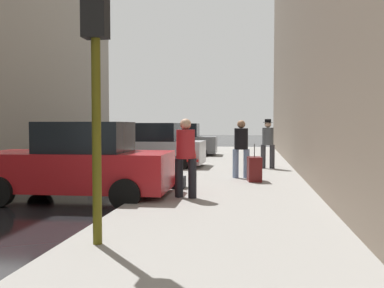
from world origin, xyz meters
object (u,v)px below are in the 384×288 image
(parked_gray_coupe, at_px, (177,141))
(duffel_bag, at_px, (178,182))
(pedestrian_in_red_jacket, at_px, (186,154))
(fire_hydrant, at_px, (193,160))
(traffic_light, at_px, (96,45))
(pedestrian_in_jeans, at_px, (241,146))
(rolling_suitcase, at_px, (254,169))
(parked_red_hatchback, at_px, (80,163))
(pedestrian_with_beanie, at_px, (268,141))
(parked_silver_sedan, at_px, (150,148))

(parked_gray_coupe, height_order, duffel_bag, parked_gray_coupe)
(parked_gray_coupe, xyz_separation_m, pedestrian_in_red_jacket, (2.46, -12.88, 0.26))
(fire_hydrant, bearing_deg, parked_gray_coupe, 104.28)
(traffic_light, height_order, pedestrian_in_jeans, traffic_light)
(pedestrian_in_red_jacket, relative_size, rolling_suitcase, 1.64)
(parked_red_hatchback, height_order, traffic_light, traffic_light)
(traffic_light, height_order, duffel_bag, traffic_light)
(parked_gray_coupe, bearing_deg, rolling_suitcase, -68.44)
(fire_hydrant, relative_size, pedestrian_in_jeans, 0.41)
(pedestrian_in_jeans, distance_m, pedestrian_in_red_jacket, 3.78)
(pedestrian_in_red_jacket, bearing_deg, parked_gray_coupe, 100.80)
(traffic_light, bearing_deg, pedestrian_with_beanie, 75.82)
(pedestrian_in_red_jacket, distance_m, duffel_bag, 1.65)
(traffic_light, relative_size, duffel_bag, 8.18)
(rolling_suitcase, xyz_separation_m, duffel_bag, (-1.88, -1.52, -0.20))
(pedestrian_in_red_jacket, bearing_deg, traffic_light, -99.24)
(pedestrian_in_jeans, height_order, pedestrian_with_beanie, pedestrian_with_beanie)
(rolling_suitcase, bearing_deg, fire_hydrant, 126.51)
(parked_red_hatchback, distance_m, traffic_light, 4.67)
(parked_red_hatchback, relative_size, parked_gray_coupe, 1.00)
(pedestrian_in_red_jacket, bearing_deg, parked_silver_sedan, 109.77)
(fire_hydrant, distance_m, traffic_light, 9.76)
(parked_silver_sedan, height_order, pedestrian_with_beanie, pedestrian_with_beanie)
(parked_red_hatchback, bearing_deg, duffel_bag, 31.39)
(rolling_suitcase, bearing_deg, pedestrian_in_red_jacket, -117.13)
(traffic_light, bearing_deg, fire_hydrant, 90.30)
(parked_gray_coupe, relative_size, rolling_suitcase, 4.09)
(parked_gray_coupe, distance_m, pedestrian_with_beanie, 7.76)
(traffic_light, relative_size, pedestrian_in_red_jacket, 2.11)
(parked_gray_coupe, relative_size, pedestrian_in_jeans, 2.49)
(traffic_light, bearing_deg, duffel_bag, 87.70)
(traffic_light, distance_m, pedestrian_in_jeans, 7.69)
(parked_red_hatchback, relative_size, rolling_suitcase, 4.07)
(parked_gray_coupe, xyz_separation_m, pedestrian_in_jeans, (3.55, -9.26, 0.26))
(parked_silver_sedan, xyz_separation_m, parked_gray_coupe, (-0.00, 6.04, 0.00))
(pedestrian_in_jeans, height_order, duffel_bag, pedestrian_in_jeans)
(parked_red_hatchback, xyz_separation_m, parked_silver_sedan, (0.00, 6.71, 0.00))
(pedestrian_in_jeans, distance_m, duffel_bag, 2.81)
(parked_red_hatchback, height_order, rolling_suitcase, parked_red_hatchback)
(traffic_light, xyz_separation_m, pedestrian_in_jeans, (1.70, 7.32, -1.65))
(pedestrian_in_jeans, bearing_deg, rolling_suitcase, -61.48)
(parked_silver_sedan, height_order, rolling_suitcase, parked_silver_sedan)
(pedestrian_in_jeans, relative_size, pedestrian_with_beanie, 0.96)
(parked_gray_coupe, bearing_deg, pedestrian_in_red_jacket, -79.20)
(parked_red_hatchback, distance_m, rolling_suitcase, 4.83)
(parked_gray_coupe, height_order, fire_hydrant, parked_gray_coupe)
(pedestrian_in_jeans, distance_m, rolling_suitcase, 1.02)
(pedestrian_with_beanie, xyz_separation_m, rolling_suitcase, (-0.49, -3.61, -0.65))
(fire_hydrant, bearing_deg, pedestrian_in_jeans, -51.17)
(traffic_light, bearing_deg, pedestrian_in_red_jacket, 80.76)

